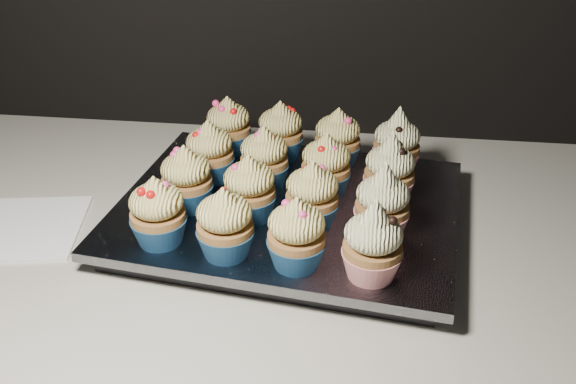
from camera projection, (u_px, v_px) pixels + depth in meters
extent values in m
cube|color=silver|center=(325.00, 248.00, 0.81)|extent=(2.44, 0.64, 0.04)
cube|color=white|center=(24.00, 228.00, 0.81)|extent=(0.16, 0.16, 0.00)
cube|color=black|center=(288.00, 219.00, 0.81)|extent=(0.42, 0.34, 0.02)
cube|color=silver|center=(288.00, 207.00, 0.80)|extent=(0.45, 0.37, 0.01)
cone|color=navy|center=(160.00, 230.00, 0.72)|extent=(0.06, 0.06, 0.03)
ellipsoid|color=#FAE17E|center=(156.00, 201.00, 0.70)|extent=(0.06, 0.06, 0.04)
cone|color=#FAE17E|center=(154.00, 183.00, 0.69)|extent=(0.03, 0.03, 0.02)
cone|color=navy|center=(226.00, 242.00, 0.70)|extent=(0.06, 0.06, 0.03)
ellipsoid|color=#FAE17E|center=(224.00, 213.00, 0.68)|extent=(0.06, 0.06, 0.04)
cone|color=#FAE17E|center=(223.00, 194.00, 0.67)|extent=(0.03, 0.03, 0.02)
cone|color=navy|center=(296.00, 253.00, 0.68)|extent=(0.06, 0.06, 0.03)
ellipsoid|color=#FAE17E|center=(297.00, 223.00, 0.66)|extent=(0.06, 0.06, 0.04)
cone|color=#FAE17E|center=(297.00, 204.00, 0.65)|extent=(0.03, 0.03, 0.02)
cone|color=red|center=(371.00, 264.00, 0.67)|extent=(0.06, 0.06, 0.03)
ellipsoid|color=#FFF5B3|center=(374.00, 233.00, 0.65)|extent=(0.06, 0.06, 0.04)
cone|color=#FFF5B3|center=(376.00, 210.00, 0.63)|extent=(0.03, 0.03, 0.03)
cone|color=navy|center=(188.00, 196.00, 0.78)|extent=(0.06, 0.06, 0.03)
ellipsoid|color=#FAE17E|center=(186.00, 169.00, 0.76)|extent=(0.06, 0.06, 0.04)
cone|color=#FAE17E|center=(184.00, 151.00, 0.75)|extent=(0.03, 0.03, 0.02)
cone|color=navy|center=(250.00, 206.00, 0.76)|extent=(0.06, 0.06, 0.03)
ellipsoid|color=#FAE17E|center=(249.00, 178.00, 0.74)|extent=(0.06, 0.06, 0.04)
cone|color=#FAE17E|center=(248.00, 161.00, 0.73)|extent=(0.03, 0.03, 0.02)
cone|color=navy|center=(312.00, 213.00, 0.75)|extent=(0.06, 0.06, 0.03)
ellipsoid|color=#FAE17E|center=(312.00, 185.00, 0.73)|extent=(0.06, 0.06, 0.04)
cone|color=#FAE17E|center=(313.00, 167.00, 0.72)|extent=(0.03, 0.03, 0.02)
cone|color=red|center=(381.00, 223.00, 0.73)|extent=(0.06, 0.06, 0.03)
ellipsoid|color=#FFF5B3|center=(383.00, 194.00, 0.71)|extent=(0.06, 0.06, 0.04)
cone|color=#FFF5B3|center=(385.00, 172.00, 0.70)|extent=(0.03, 0.03, 0.03)
cone|color=navy|center=(211.00, 168.00, 0.84)|extent=(0.06, 0.06, 0.03)
ellipsoid|color=#FAE17E|center=(209.00, 142.00, 0.83)|extent=(0.06, 0.06, 0.04)
cone|color=#FAE17E|center=(208.00, 126.00, 0.81)|extent=(0.03, 0.03, 0.02)
cone|color=navy|center=(265.00, 175.00, 0.83)|extent=(0.06, 0.06, 0.03)
ellipsoid|color=#FAE17E|center=(264.00, 148.00, 0.81)|extent=(0.06, 0.06, 0.04)
cone|color=#FAE17E|center=(264.00, 132.00, 0.80)|extent=(0.03, 0.03, 0.02)
cone|color=navy|center=(325.00, 182.00, 0.81)|extent=(0.06, 0.06, 0.03)
ellipsoid|color=#FAE17E|center=(326.00, 156.00, 0.79)|extent=(0.06, 0.06, 0.04)
cone|color=#FAE17E|center=(327.00, 139.00, 0.78)|extent=(0.03, 0.03, 0.02)
cone|color=red|center=(388.00, 189.00, 0.80)|extent=(0.06, 0.06, 0.03)
ellipsoid|color=#FFF5B3|center=(390.00, 162.00, 0.78)|extent=(0.06, 0.06, 0.04)
cone|color=#FFF5B3|center=(392.00, 141.00, 0.76)|extent=(0.03, 0.03, 0.03)
cone|color=navy|center=(229.00, 142.00, 0.91)|extent=(0.06, 0.06, 0.03)
ellipsoid|color=#FAE17E|center=(228.00, 117.00, 0.89)|extent=(0.06, 0.06, 0.04)
cone|color=#FAE17E|center=(227.00, 102.00, 0.88)|extent=(0.03, 0.03, 0.02)
cone|color=navy|center=(281.00, 147.00, 0.90)|extent=(0.06, 0.06, 0.03)
ellipsoid|color=#FAE17E|center=(280.00, 122.00, 0.88)|extent=(0.06, 0.06, 0.04)
cone|color=#FAE17E|center=(280.00, 107.00, 0.87)|extent=(0.03, 0.03, 0.02)
cone|color=navy|center=(337.00, 155.00, 0.88)|extent=(0.06, 0.06, 0.03)
ellipsoid|color=#FAE17E|center=(338.00, 129.00, 0.86)|extent=(0.06, 0.06, 0.04)
cone|color=#FAE17E|center=(339.00, 114.00, 0.85)|extent=(0.03, 0.03, 0.02)
cone|color=red|center=(395.00, 161.00, 0.86)|extent=(0.06, 0.06, 0.03)
ellipsoid|color=#FFF5B3|center=(398.00, 135.00, 0.84)|extent=(0.06, 0.06, 0.04)
cone|color=#FFF5B3|center=(399.00, 116.00, 0.83)|extent=(0.03, 0.03, 0.03)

